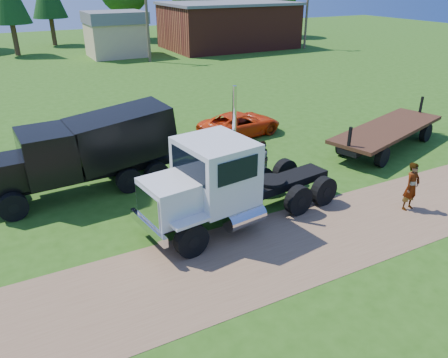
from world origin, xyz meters
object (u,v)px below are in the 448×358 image
white_semi_tractor (218,184)px  spectator_a (412,187)px  orange_pickup (240,124)px  black_dump_truck (89,149)px  flatbed_trailer (387,132)px

white_semi_tractor → spectator_a: size_ratio=4.24×
white_semi_tractor → orange_pickup: bearing=48.2°
orange_pickup → spectator_a: size_ratio=2.54×
white_semi_tractor → black_dump_truck: (-3.30, 4.97, 0.19)m
white_semi_tractor → flatbed_trailer: (11.20, 2.84, -0.76)m
black_dump_truck → white_semi_tractor: bearing=-59.7°
white_semi_tractor → orange_pickup: white_semi_tractor is taller
orange_pickup → spectator_a: spectator_a is taller
black_dump_truck → spectator_a: bearing=-38.9°
black_dump_truck → orange_pickup: black_dump_truck is taller
black_dump_truck → orange_pickup: size_ratio=1.60×
flatbed_trailer → spectator_a: flatbed_trailer is taller
spectator_a → black_dump_truck: bearing=139.1°
black_dump_truck → spectator_a: size_ratio=4.06×
spectator_a → orange_pickup: bearing=92.7°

